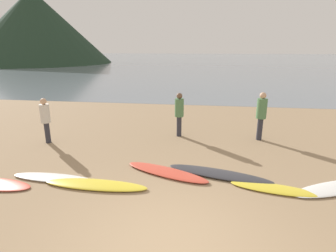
% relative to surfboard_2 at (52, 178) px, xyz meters
% --- Properties ---
extents(ground_plane, '(120.00, 120.00, 0.20)m').
position_rel_surfboard_2_xyz_m(ground_plane, '(3.22, 7.99, -0.13)').
color(ground_plane, '#997C5B').
rests_on(ground_plane, ground).
extents(ocean_water, '(140.00, 100.00, 0.01)m').
position_rel_surfboard_2_xyz_m(ocean_water, '(3.22, 59.25, -0.03)').
color(ocean_water, slate).
rests_on(ocean_water, ground).
extents(headland_hill, '(26.71, 26.71, 12.86)m').
position_rel_surfboard_2_xyz_m(headland_hill, '(-27.57, 43.15, 6.40)').
color(headland_hill, '#1E3323').
rests_on(headland_hill, ground).
extents(surfboard_2, '(2.13, 0.53, 0.07)m').
position_rel_surfboard_2_xyz_m(surfboard_2, '(0.00, 0.00, 0.00)').
color(surfboard_2, white).
rests_on(surfboard_2, ground).
extents(surfboard_3, '(2.54, 0.57, 0.09)m').
position_rel_surfboard_2_xyz_m(surfboard_3, '(1.21, -0.20, 0.01)').
color(surfboard_3, yellow).
rests_on(surfboard_3, ground).
extents(surfboard_4, '(2.39, 1.36, 0.09)m').
position_rel_surfboard_2_xyz_m(surfboard_4, '(2.79, 0.68, 0.01)').
color(surfboard_4, '#D84C38').
rests_on(surfboard_4, ground).
extents(surfboard_5, '(2.75, 1.20, 0.10)m').
position_rel_surfboard_2_xyz_m(surfboard_5, '(4.14, 0.75, 0.02)').
color(surfboard_5, '#333338').
rests_on(surfboard_5, ground).
extents(surfboard_6, '(2.02, 0.84, 0.07)m').
position_rel_surfboard_2_xyz_m(surfboard_6, '(5.38, 0.19, 0.00)').
color(surfboard_6, yellow).
rests_on(surfboard_6, ground).
extents(person_0, '(0.34, 0.34, 1.69)m').
position_rel_surfboard_2_xyz_m(person_0, '(5.67, 3.77, 0.96)').
color(person_0, '#2D2D38').
rests_on(person_0, ground).
extents(person_1, '(0.31, 0.31, 1.55)m').
position_rel_surfboard_2_xyz_m(person_1, '(-1.57, 2.46, 0.88)').
color(person_1, '#2D2D38').
rests_on(person_1, ground).
extents(person_2, '(0.32, 0.32, 1.60)m').
position_rel_surfboard_2_xyz_m(person_2, '(2.82, 3.79, 0.91)').
color(person_2, '#2D2D38').
rests_on(person_2, ground).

